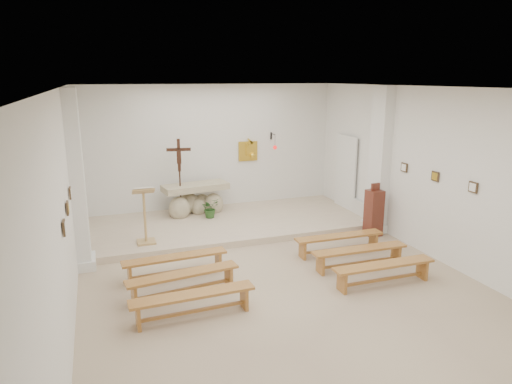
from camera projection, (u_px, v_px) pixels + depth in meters
name	position (u px, v px, depth m)	size (l,w,h in m)	color
ground	(280.00, 283.00, 8.36)	(7.00, 10.00, 0.00)	#CAB592
wall_left	(65.00, 210.00, 6.81)	(0.02, 10.00, 3.50)	white
wall_right	(443.00, 177.00, 9.06)	(0.02, 10.00, 3.50)	white
wall_back	(211.00, 149.00, 12.50)	(7.00, 0.02, 3.50)	white
ceiling	(282.00, 89.00, 7.51)	(7.00, 10.00, 0.02)	silver
sanctuary_platform	(227.00, 223.00, 11.55)	(6.98, 3.00, 0.15)	beige
pilaster_left	(77.00, 181.00, 8.68)	(0.26, 0.55, 3.50)	white
pilaster_right	(380.00, 160.00, 10.85)	(0.26, 0.55, 3.50)	white
gold_wall_relief	(248.00, 151.00, 12.83)	(0.55, 0.04, 0.55)	gold
sanctuary_lamp	(274.00, 146.00, 12.79)	(0.11, 0.36, 0.44)	black
station_frame_left_front	(64.00, 228.00, 6.09)	(0.03, 0.20, 0.20)	#402E1C
station_frame_left_mid	(67.00, 208.00, 7.00)	(0.03, 0.20, 0.20)	#402E1C
station_frame_left_rear	(70.00, 193.00, 7.92)	(0.03, 0.20, 0.20)	#402E1C
station_frame_right_front	(473.00, 187.00, 8.33)	(0.03, 0.20, 0.20)	#402E1C
station_frame_right_mid	(435.00, 176.00, 9.25)	(0.03, 0.20, 0.20)	#402E1C
station_frame_right_rear	(404.00, 167.00, 10.16)	(0.03, 0.20, 0.20)	#402E1C
radiator_left	(82.00, 243.00, 9.66)	(0.10, 0.85, 0.52)	silver
radiator_right	(362.00, 212.00, 11.87)	(0.10, 0.85, 0.52)	silver
altar	(195.00, 201.00, 12.06)	(1.78, 0.91, 0.88)	#C3B995
lectern	(145.00, 215.00, 9.82)	(0.47, 0.40, 1.29)	tan
crucifix_stand	(180.00, 172.00, 11.64)	(0.61, 0.27, 2.02)	#381B12
potted_plant	(210.00, 208.00, 11.73)	(0.45, 0.39, 0.51)	#2A5321
donation_pedestal	(374.00, 212.00, 10.79)	(0.36, 0.36, 1.28)	#592319
bench_left_front	(175.00, 261.00, 8.58)	(1.98, 0.42, 0.41)	#B07233
bench_right_front	(339.00, 240.00, 9.71)	(1.97, 0.35, 0.41)	#B07233
bench_left_second	(183.00, 278.00, 7.84)	(1.99, 0.56, 0.41)	#B07233
bench_right_second	(360.00, 253.00, 8.97)	(1.97, 0.35, 0.41)	#B07233
bench_left_third	(193.00, 299.00, 7.10)	(1.97, 0.38, 0.41)	#B07233
bench_right_third	(384.00, 269.00, 8.23)	(1.97, 0.33, 0.41)	#B07233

